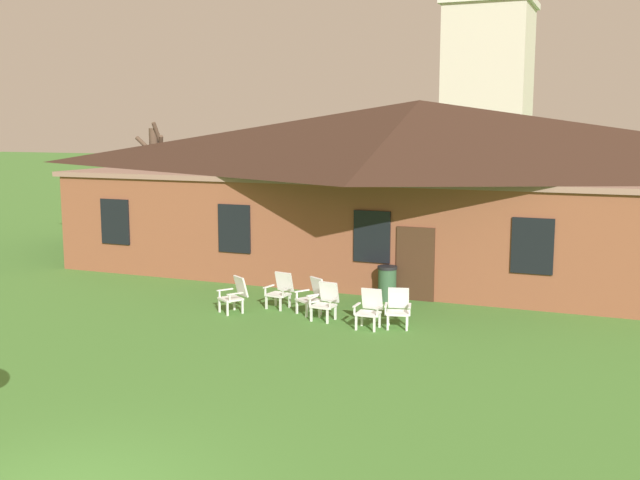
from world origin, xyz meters
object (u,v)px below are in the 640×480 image
at_px(lawn_chair_by_porch, 235,294).
at_px(lawn_chair_far_side, 398,307).
at_px(lawn_chair_right_end, 370,308).
at_px(trash_bin, 387,283).
at_px(lawn_chair_middle, 326,300).
at_px(lawn_chair_left_end, 312,295).
at_px(lawn_chair_near_door, 280,290).

height_order(lawn_chair_by_porch, lawn_chair_far_side, same).
relative_size(lawn_chair_right_end, trash_bin, 0.98).
xyz_separation_m(lawn_chair_by_porch, lawn_chair_middle, (2.51, 0.22, 0.00)).
bearing_deg(lawn_chair_far_side, trash_bin, 112.55).
distance_m(lawn_chair_by_porch, lawn_chair_left_end, 2.07).
xyz_separation_m(lawn_chair_by_porch, lawn_chair_left_end, (1.96, 0.65, 0.00)).
height_order(lawn_chair_by_porch, lawn_chair_right_end, same).
relative_size(lawn_chair_by_porch, lawn_chair_near_door, 1.00).
bearing_deg(lawn_chair_by_porch, lawn_chair_right_end, -1.63).
height_order(lawn_chair_left_end, lawn_chair_far_side, same).
distance_m(lawn_chair_by_porch, lawn_chair_right_end, 3.81).
xyz_separation_m(lawn_chair_right_end, lawn_chair_far_side, (0.62, 0.34, 0.00)).
bearing_deg(lawn_chair_far_side, lawn_chair_near_door, 168.55).
bearing_deg(lawn_chair_by_porch, trash_bin, 40.96).
distance_m(lawn_chair_left_end, lawn_chair_middle, 0.70).
relative_size(lawn_chair_by_porch, lawn_chair_far_side, 1.00).
xyz_separation_m(lawn_chair_middle, trash_bin, (0.81, 2.67, -0.00)).
bearing_deg(lawn_chair_left_end, lawn_chair_right_end, -22.42).
distance_m(lawn_chair_near_door, lawn_chair_right_end, 3.09).
bearing_deg(lawn_chair_middle, lawn_chair_right_end, -14.08).
relative_size(lawn_chair_near_door, lawn_chair_far_side, 1.00).
xyz_separation_m(lawn_chair_near_door, lawn_chair_left_end, (1.07, -0.29, 0.00)).
height_order(lawn_chair_near_door, lawn_chair_left_end, same).
height_order(lawn_chair_middle, lawn_chair_far_side, same).
bearing_deg(trash_bin, lawn_chair_right_end, -80.92).
bearing_deg(lawn_chair_right_end, lawn_chair_left_end, 157.58).
xyz_separation_m(lawn_chair_left_end, trash_bin, (1.36, 2.24, -0.00)).
relative_size(lawn_chair_by_porch, lawn_chair_left_end, 1.00).
height_order(lawn_chair_middle, trash_bin, trash_bin).
xyz_separation_m(lawn_chair_far_side, trash_bin, (-1.10, 2.66, -0.00)).
height_order(lawn_chair_by_porch, lawn_chair_near_door, same).
bearing_deg(lawn_chair_near_door, lawn_chair_far_side, -11.45).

